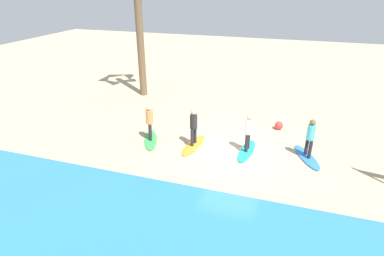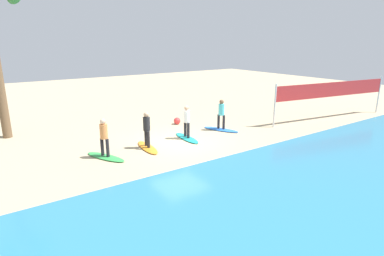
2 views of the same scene
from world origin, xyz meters
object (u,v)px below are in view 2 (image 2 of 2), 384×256
at_px(surfboard_teal, 187,138).
at_px(surfer_green, 104,135).
at_px(volleyball_net, 333,91).
at_px(beach_ball, 177,121).
at_px(surfboard_green, 106,157).
at_px(surfboard_blue, 221,129).
at_px(surfboard_orange, 148,147).
at_px(surfer_blue, 221,112).
at_px(surfer_teal, 187,119).
at_px(surfer_orange, 147,127).

height_order(surfboard_teal, surfer_green, surfer_green).
bearing_deg(volleyball_net, beach_ball, -27.12).
distance_m(surfboard_green, volleyball_net, 14.36).
bearing_deg(surfboard_teal, surfboard_blue, 100.23).
bearing_deg(surfboard_orange, surfboard_teal, 101.38).
xyz_separation_m(surfer_blue, surfer_teal, (2.45, 0.23, 0.00)).
distance_m(surfer_green, volleyball_net, 14.28).
bearing_deg(beach_ball, surfer_orange, 40.39).
height_order(surfer_teal, volleyball_net, volleyball_net).
xyz_separation_m(surfboard_blue, surfboard_orange, (4.78, 0.44, 0.00)).
bearing_deg(beach_ball, surfer_teal, 67.45).
bearing_deg(surfboard_blue, surfboard_orange, -108.74).
xyz_separation_m(surfer_orange, volleyball_net, (-12.15, 1.49, 0.75)).
height_order(surfboard_blue, surfer_orange, surfer_orange).
distance_m(surfboard_blue, surfer_teal, 2.66).
relative_size(surfer_orange, beach_ball, 4.06).
bearing_deg(surfer_orange, surfboard_blue, -174.79).
height_order(surfer_orange, surfboard_green, surfer_orange).
xyz_separation_m(volleyball_net, beach_ball, (8.68, -4.44, -1.59)).
distance_m(surfer_orange, volleyball_net, 12.27).
relative_size(surfboard_teal, surfboard_green, 1.00).
height_order(surfer_teal, surfboard_green, surfer_teal).
xyz_separation_m(surfboard_blue, surfer_teal, (2.45, 0.23, 0.99)).
relative_size(surfboard_blue, surfboard_green, 1.00).
bearing_deg(surfboard_green, surfer_green, -112.16).
relative_size(surfer_orange, volleyball_net, 0.18).
bearing_deg(surfer_blue, surfboard_orange, 5.21).
xyz_separation_m(surfer_blue, surfboard_teal, (2.45, 0.23, -0.99)).
relative_size(surfboard_teal, surfer_orange, 1.28).
relative_size(surfboard_green, volleyball_net, 0.23).
height_order(surfboard_orange, beach_ball, beach_ball).
relative_size(surfboard_orange, surfer_orange, 1.28).
relative_size(surfboard_teal, volleyball_net, 0.23).
xyz_separation_m(surfer_teal, surfboard_orange, (2.33, 0.20, -0.99)).
distance_m(surfboard_green, beach_ball, 6.30).
relative_size(surfboard_blue, surfer_green, 1.28).
height_order(surfer_blue, beach_ball, surfer_blue).
relative_size(surfer_teal, surfboard_green, 0.78).
height_order(surfboard_blue, volleyball_net, volleyball_net).
bearing_deg(surfboard_green, surfer_blue, 70.48).
bearing_deg(surfer_teal, beach_ball, -112.55).
bearing_deg(surfboard_orange, surfboard_blue, 101.65).
height_order(surfboard_blue, surfer_blue, surfer_blue).
bearing_deg(volleyball_net, surfer_teal, -9.76).
bearing_deg(surfboard_teal, beach_ball, 162.22).
bearing_deg(surfboard_blue, surfer_orange, -108.74).
bearing_deg(beach_ball, surfer_blue, 117.46).
xyz_separation_m(surfboard_teal, volleyball_net, (-9.82, 1.69, 1.74)).
xyz_separation_m(surfer_teal, surfer_orange, (2.33, 0.20, 0.00)).
bearing_deg(surfer_green, surfer_blue, -175.58).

